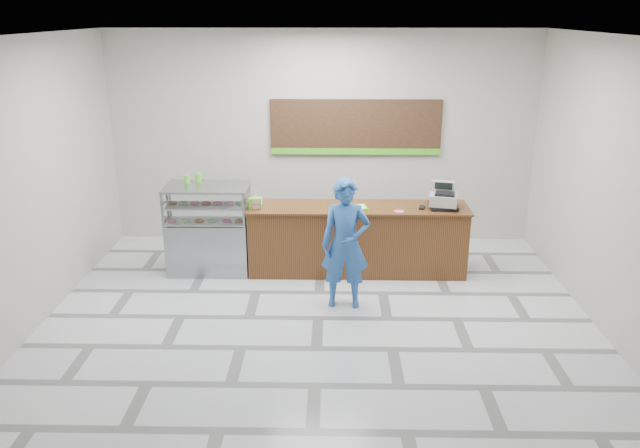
{
  "coord_description": "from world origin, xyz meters",
  "views": [
    {
      "loc": [
        0.17,
        -7.2,
        3.76
      ],
      "look_at": [
        0.01,
        0.9,
        0.98
      ],
      "focal_mm": 35.0,
      "sensor_mm": 36.0,
      "label": 1
    }
  ],
  "objects_px": {
    "sales_counter": "(357,239)",
    "serving_tray": "(354,207)",
    "display_case": "(209,228)",
    "cash_register": "(443,199)",
    "customer": "(345,244)"
  },
  "relations": [
    {
      "from": "serving_tray",
      "to": "customer",
      "type": "height_order",
      "value": "customer"
    },
    {
      "from": "display_case",
      "to": "serving_tray",
      "type": "bearing_deg",
      "value": -2.16
    },
    {
      "from": "customer",
      "to": "display_case",
      "type": "bearing_deg",
      "value": 151.93
    },
    {
      "from": "sales_counter",
      "to": "serving_tray",
      "type": "xyz_separation_m",
      "value": [
        -0.06,
        -0.08,
        0.52
      ]
    },
    {
      "from": "customer",
      "to": "serving_tray",
      "type": "bearing_deg",
      "value": 83.98
    },
    {
      "from": "cash_register",
      "to": "customer",
      "type": "bearing_deg",
      "value": -129.23
    },
    {
      "from": "cash_register",
      "to": "customer",
      "type": "relative_size",
      "value": 0.28
    },
    {
      "from": "cash_register",
      "to": "serving_tray",
      "type": "relative_size",
      "value": 1.15
    },
    {
      "from": "serving_tray",
      "to": "customer",
      "type": "distance_m",
      "value": 1.08
    },
    {
      "from": "display_case",
      "to": "customer",
      "type": "xyz_separation_m",
      "value": [
        2.02,
        -1.14,
        0.2
      ]
    },
    {
      "from": "sales_counter",
      "to": "display_case",
      "type": "distance_m",
      "value": 2.23
    },
    {
      "from": "sales_counter",
      "to": "customer",
      "type": "bearing_deg",
      "value": -99.94
    },
    {
      "from": "sales_counter",
      "to": "serving_tray",
      "type": "relative_size",
      "value": 7.62
    },
    {
      "from": "sales_counter",
      "to": "cash_register",
      "type": "relative_size",
      "value": 6.65
    },
    {
      "from": "customer",
      "to": "sales_counter",
      "type": "bearing_deg",
      "value": 81.52
    }
  ]
}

